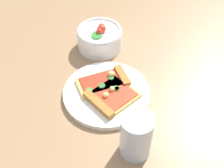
# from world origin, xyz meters

# --- Properties ---
(ground_plane) EXTENTS (2.40, 2.40, 0.00)m
(ground_plane) POSITION_xyz_m (0.00, 0.00, 0.00)
(ground_plane) COLOR #93704C
(ground_plane) RESTS_ON ground
(plate) EXTENTS (0.23, 0.23, 0.01)m
(plate) POSITION_xyz_m (0.00, -0.05, 0.01)
(plate) COLOR white
(plate) RESTS_ON ground_plane
(pizza_slice_near) EXTENTS (0.14, 0.14, 0.02)m
(pizza_slice_near) POSITION_xyz_m (0.03, -0.05, 0.02)
(pizza_slice_near) COLOR #E5B256
(pizza_slice_near) RESTS_ON plate
(pizza_slice_far) EXTENTS (0.08, 0.14, 0.02)m
(pizza_slice_far) POSITION_xyz_m (-0.03, -0.04, 0.02)
(pizza_slice_far) COLOR #E5B256
(pizza_slice_far) RESTS_ON plate
(salad_bowl) EXTENTS (0.14, 0.14, 0.08)m
(salad_bowl) POSITION_xyz_m (-0.20, -0.01, 0.03)
(salad_bowl) COLOR white
(salad_bowl) RESTS_ON ground_plane
(soda_glass) EXTENTS (0.07, 0.07, 0.11)m
(soda_glass) POSITION_xyz_m (0.18, -0.03, 0.05)
(soda_glass) COLOR silver
(soda_glass) RESTS_ON ground_plane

